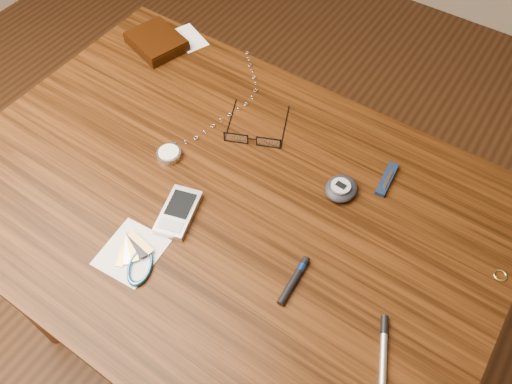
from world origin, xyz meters
TOP-DOWN VIEW (x-y plane):
  - ground at (0.00, 0.00)m, footprint 3.80×3.80m
  - desk at (0.00, 0.00)m, footprint 1.00×0.70m
  - wallet_and_card at (-0.37, 0.26)m, footprint 0.17×0.17m
  - eyeglasses at (-0.03, 0.14)m, footprint 0.15×0.15m
  - gold_ring at (0.47, 0.13)m, footprint 0.02×0.02m
  - pocket_watch at (-0.14, 0.03)m, footprint 0.10×0.36m
  - pda_phone at (-0.04, -0.07)m, footprint 0.08×0.11m
  - pedometer at (0.17, 0.13)m, footprint 0.06×0.07m
  - notepad_keys at (-0.04, -0.18)m, footprint 0.12×0.11m
  - pocket_knife at (0.23, 0.20)m, footprint 0.03×0.08m
  - silver_pen at (0.37, -0.10)m, footprint 0.06×0.13m
  - black_blue_pen at (0.20, -0.07)m, footprint 0.02×0.09m

SIDE VIEW (x-z plane):
  - ground at x=0.00m, z-range 0.00..0.00m
  - desk at x=0.00m, z-range 0.27..1.02m
  - gold_ring at x=0.47m, z-range 0.75..0.75m
  - notepad_keys at x=-0.04m, z-range 0.75..0.76m
  - pocket_knife at x=0.23m, z-range 0.75..0.76m
  - silver_pen at x=0.37m, z-range 0.75..0.76m
  - pocket_watch at x=-0.14m, z-range 0.75..0.76m
  - black_blue_pen at x=0.20m, z-range 0.75..0.76m
  - pda_phone at x=-0.04m, z-range 0.75..0.76m
  - eyeglasses at x=-0.03m, z-range 0.75..0.77m
  - pedometer at x=0.17m, z-range 0.75..0.77m
  - wallet_and_card at x=-0.37m, z-range 0.75..0.78m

